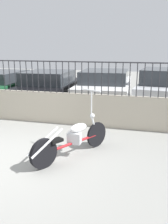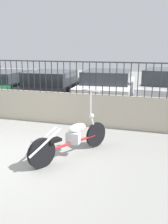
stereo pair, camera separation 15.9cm
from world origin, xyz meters
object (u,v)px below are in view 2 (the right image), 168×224
(car_silver, at_px, (166,88))
(car_green, at_px, (9,85))
(motorcycle_red, at_px, (68,139))
(car_black, at_px, (52,87))
(car_white, at_px, (108,88))

(car_silver, bearing_deg, car_green, 100.73)
(car_green, distance_m, car_silver, 6.55)
(motorcycle_red, relative_size, car_black, 0.45)
(car_green, relative_size, car_black, 1.09)
(car_black, height_order, car_white, car_white)
(car_white, relative_size, car_silver, 1.03)
(motorcycle_red, bearing_deg, car_white, 32.00)
(motorcycle_red, distance_m, car_black, 5.39)
(car_white, bearing_deg, car_green, 88.68)
(car_green, xyz_separation_m, car_black, (2.07, -0.02, 0.02))
(motorcycle_red, bearing_deg, car_black, 56.93)
(car_black, xyz_separation_m, car_silver, (4.46, 0.56, 0.06))
(motorcycle_red, height_order, car_green, motorcycle_red)
(car_green, distance_m, car_white, 4.34)
(car_white, distance_m, car_silver, 2.23)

